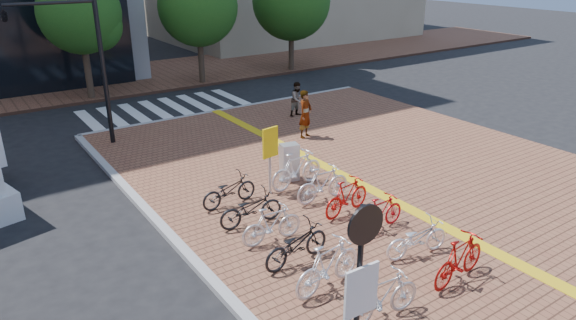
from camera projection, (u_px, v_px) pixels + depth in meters
ground at (361, 238)px, 13.02m from camera, size 120.00×120.00×0.00m
kerb_north at (235, 109)px, 23.75m from camera, size 14.00×0.25×0.15m
far_sidewalk at (111, 81)px, 29.07m from camera, size 70.00×8.00×0.15m
crosswalk at (167, 109)px, 24.00m from camera, size 7.50×4.00×0.01m
street_trees at (216, 7)px, 27.51m from camera, size 16.20×4.60×6.35m
bike_0 at (383, 297)px, 9.71m from camera, size 1.75×0.64×1.03m
bike_1 at (328, 265)px, 10.62m from camera, size 1.91×0.77×1.11m
bike_2 at (296, 244)px, 11.57m from camera, size 1.85×0.80×0.94m
bike_3 at (272, 224)px, 12.39m from camera, size 1.64×0.57×0.97m
bike_4 at (251, 209)px, 13.23m from camera, size 1.79×0.76×0.92m
bike_5 at (229, 190)px, 14.28m from camera, size 1.74×0.71×0.90m
bike_6 at (459, 259)px, 10.88m from camera, size 1.83×0.70×1.07m
bike_7 at (417, 238)px, 11.86m from camera, size 1.76×0.85×0.89m
bike_8 at (381, 213)px, 12.98m from camera, size 1.57×0.52×0.93m
bike_9 at (347, 196)px, 13.78m from camera, size 1.74×0.74×1.02m
bike_10 at (323, 184)px, 14.49m from camera, size 1.77×0.57×1.05m
bike_11 at (297, 169)px, 15.35m from camera, size 1.94×0.69×1.14m
pedestrian_a at (305, 114)px, 19.51m from camera, size 0.79×0.67×1.84m
pedestrian_b at (298, 99)px, 22.20m from camera, size 0.79×0.65×1.50m
utility_box at (289, 162)px, 15.86m from camera, size 0.61×0.50×1.18m
yellow_sign at (270, 148)px, 14.62m from camera, size 0.55×0.17×2.04m
notice_sign at (361, 280)px, 7.51m from camera, size 0.62×0.14×3.35m
traffic_light_pole at (60, 41)px, 17.18m from camera, size 3.01×1.16×5.61m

